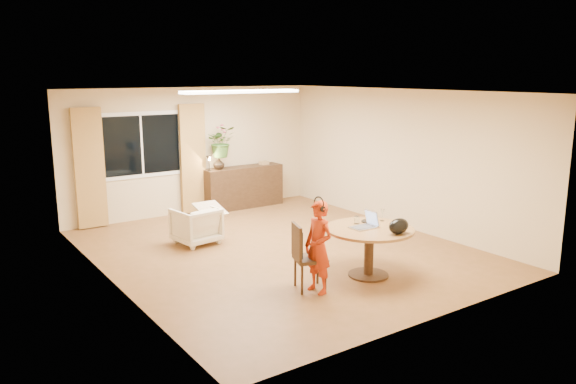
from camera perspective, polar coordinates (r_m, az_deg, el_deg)
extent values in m
plane|color=brown|center=(9.37, -0.81, -5.92)|extent=(6.50, 6.50, 0.00)
plane|color=white|center=(8.92, -0.86, 10.18)|extent=(6.50, 6.50, 0.00)
plane|color=#CAB483|center=(11.86, -9.63, 4.17)|extent=(5.50, 0.00, 5.50)
plane|color=#CAB483|center=(7.89, -17.66, -0.15)|extent=(0.00, 6.50, 6.50)
plane|color=#CAB483|center=(10.81, 11.39, 3.34)|extent=(0.00, 6.50, 6.50)
cube|color=white|center=(11.40, -14.65, 4.65)|extent=(1.70, 0.02, 1.30)
cube|color=black|center=(11.39, -14.63, 4.64)|extent=(1.55, 0.01, 1.15)
cube|color=white|center=(11.39, -14.63, 4.64)|extent=(0.04, 0.01, 1.15)
cube|color=olive|center=(11.07, -19.51, 2.28)|extent=(0.55, 0.08, 2.25)
cube|color=olive|center=(11.78, -9.63, 3.35)|extent=(0.55, 0.08, 2.25)
cube|color=white|center=(9.94, -4.77, 10.13)|extent=(2.20, 0.35, 0.05)
cylinder|color=brown|center=(8.10, 8.29, -3.77)|extent=(1.26, 1.26, 0.04)
cylinder|color=black|center=(8.20, 8.21, -6.18)|extent=(0.14, 0.14, 0.68)
cylinder|color=black|center=(8.31, 8.15, -8.32)|extent=(0.58, 0.58, 0.03)
imported|color=red|center=(7.47, 3.11, -5.61)|extent=(0.49, 0.35, 1.25)
imported|color=beige|center=(9.77, -9.33, -3.37)|extent=(0.77, 0.79, 0.64)
cube|color=black|center=(12.27, -4.57, 0.52)|extent=(1.79, 0.44, 0.89)
imported|color=black|center=(11.89, -7.04, 2.90)|extent=(0.26, 0.26, 0.25)
imported|color=#2F6024|center=(11.86, -6.79, 5.09)|extent=(0.72, 0.67, 0.66)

